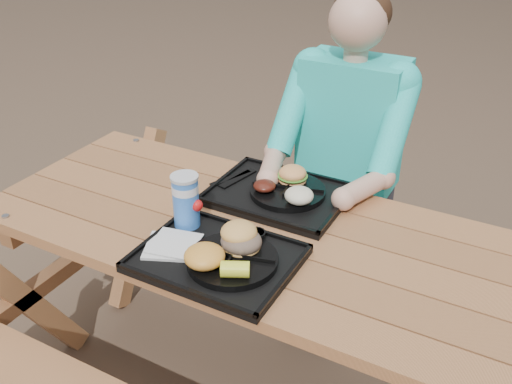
% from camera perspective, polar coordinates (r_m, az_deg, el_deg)
% --- Properties ---
extents(picnic_table, '(1.80, 1.49, 0.75)m').
position_cam_1_polar(picnic_table, '(2.04, 0.00, -12.38)').
color(picnic_table, '#999999').
rests_on(picnic_table, ground).
extents(tray_near, '(0.45, 0.35, 0.02)m').
position_cam_1_polar(tray_near, '(1.66, -3.92, -6.73)').
color(tray_near, black).
rests_on(tray_near, picnic_table).
extents(tray_far, '(0.45, 0.35, 0.02)m').
position_cam_1_polar(tray_far, '(1.96, 2.26, -0.34)').
color(tray_far, black).
rests_on(tray_far, picnic_table).
extents(plate_near, '(0.26, 0.26, 0.02)m').
position_cam_1_polar(plate_near, '(1.62, -2.37, -6.82)').
color(plate_near, black).
rests_on(plate_near, tray_near).
extents(plate_far, '(0.26, 0.26, 0.02)m').
position_cam_1_polar(plate_far, '(1.95, 3.19, 0.09)').
color(plate_far, black).
rests_on(plate_far, tray_far).
extents(napkin_stack, '(0.18, 0.18, 0.02)m').
position_cam_1_polar(napkin_stack, '(1.70, -8.63, -5.27)').
color(napkin_stack, silver).
rests_on(napkin_stack, tray_near).
extents(soda_cup, '(0.08, 0.08, 0.16)m').
position_cam_1_polar(soda_cup, '(1.76, -7.02, -1.01)').
color(soda_cup, blue).
rests_on(soda_cup, tray_near).
extents(condiment_bbq, '(0.05, 0.05, 0.03)m').
position_cam_1_polar(condiment_bbq, '(1.73, -1.35, -3.90)').
color(condiment_bbq, black).
rests_on(condiment_bbq, tray_near).
extents(condiment_mustard, '(0.06, 0.06, 0.03)m').
position_cam_1_polar(condiment_mustard, '(1.70, 0.02, -4.49)').
color(condiment_mustard, gold).
rests_on(condiment_mustard, tray_near).
extents(sandwich, '(0.11, 0.11, 0.12)m').
position_cam_1_polar(sandwich, '(1.62, -1.50, -3.93)').
color(sandwich, '#E9A652').
rests_on(sandwich, plate_near).
extents(mac_cheese, '(0.11, 0.11, 0.06)m').
position_cam_1_polar(mac_cheese, '(1.58, -5.17, -6.42)').
color(mac_cheese, gold).
rests_on(mac_cheese, plate_near).
extents(corn_cob, '(0.10, 0.10, 0.05)m').
position_cam_1_polar(corn_cob, '(1.53, -2.10, -7.73)').
color(corn_cob, '#F6FF35').
rests_on(corn_cob, plate_near).
extents(cutlery_far, '(0.07, 0.17, 0.01)m').
position_cam_1_polar(cutlery_far, '(2.04, -1.83, 1.36)').
color(cutlery_far, black).
rests_on(cutlery_far, tray_far).
extents(burger, '(0.10, 0.10, 0.09)m').
position_cam_1_polar(burger, '(1.97, 3.70, 2.21)').
color(burger, '#F09D54').
rests_on(burger, plate_far).
extents(baked_beans, '(0.08, 0.08, 0.03)m').
position_cam_1_polar(baked_beans, '(1.92, 0.85, 0.62)').
color(baked_beans, '#4B170F').
rests_on(baked_beans, plate_far).
extents(potato_salad, '(0.10, 0.10, 0.05)m').
position_cam_1_polar(potato_salad, '(1.86, 4.33, -0.35)').
color(potato_salad, silver).
rests_on(potato_salad, plate_far).
extents(diner, '(0.48, 0.84, 1.28)m').
position_cam_1_polar(diner, '(2.36, 8.89, 1.46)').
color(diner, '#1BB2C2').
rests_on(diner, ground).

